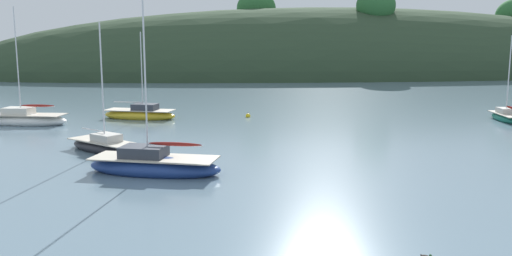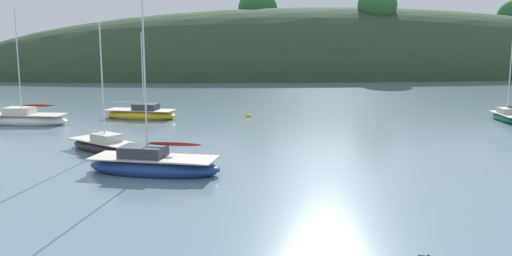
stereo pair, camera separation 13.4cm
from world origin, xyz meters
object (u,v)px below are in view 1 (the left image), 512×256
object	(u,v)px
sailboat_yellow_far	(154,165)
sailboat_navy_dinghy	(140,114)
sailboat_red_portside	(25,119)
sailboat_white_near	(103,146)
sailboat_cream_ketch	(507,117)
mooring_buoy_channel	(248,116)

from	to	relation	value
sailboat_yellow_far	sailboat_navy_dinghy	size ratio (longest dim) A/B	1.35
sailboat_red_portside	sailboat_navy_dinghy	world-z (taller)	sailboat_red_portside
sailboat_red_portside	sailboat_white_near	distance (m)	14.31
sailboat_white_near	sailboat_cream_ketch	distance (m)	33.76
sailboat_yellow_far	mooring_buoy_channel	world-z (taller)	sailboat_yellow_far
sailboat_white_near	mooring_buoy_channel	world-z (taller)	sailboat_white_near
sailboat_red_portside	mooring_buoy_channel	bearing A→B (deg)	6.32
sailboat_red_portside	sailboat_yellow_far	world-z (taller)	sailboat_yellow_far
mooring_buoy_channel	sailboat_cream_ketch	bearing A→B (deg)	-12.11
sailboat_navy_dinghy	sailboat_cream_ketch	xyz separation A→B (m)	(31.61, -4.93, -0.06)
sailboat_red_portside	sailboat_cream_ketch	world-z (taller)	sailboat_red_portside
sailboat_yellow_far	sailboat_cream_ketch	world-z (taller)	sailboat_yellow_far
sailboat_yellow_far	mooring_buoy_channel	bearing A→B (deg)	70.81
sailboat_yellow_far	sailboat_white_near	bearing A→B (deg)	120.63
sailboat_yellow_far	sailboat_navy_dinghy	xyz separation A→B (m)	(-2.69, 20.07, -0.04)
sailboat_yellow_far	sailboat_white_near	distance (m)	7.06
sailboat_red_portside	sailboat_white_near	bearing A→B (deg)	-54.92
sailboat_navy_dinghy	sailboat_red_portside	bearing A→B (deg)	-165.97
sailboat_red_portside	sailboat_cream_ketch	bearing A→B (deg)	-3.72
sailboat_white_near	sailboat_navy_dinghy	world-z (taller)	sailboat_white_near
sailboat_white_near	sailboat_navy_dinghy	xyz separation A→B (m)	(0.91, 13.99, 0.05)
sailboat_red_portside	mooring_buoy_channel	xyz separation A→B (m)	(18.73, 2.08, -0.31)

